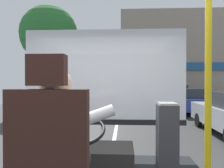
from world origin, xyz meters
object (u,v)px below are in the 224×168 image
(handrail_pole, at_px, (208,98))
(parked_car_black, at_px, (165,93))
(fare_box, at_px, (167,147))
(bus_driver, at_px, (58,143))
(parked_car_blue, at_px, (188,100))
(parked_car_charcoal, at_px, (173,94))
(steering_console, at_px, (85,162))

(handrail_pole, height_order, parked_car_black, handrail_pole)
(fare_box, bearing_deg, bus_driver, -134.32)
(parked_car_blue, bearing_deg, parked_car_charcoal, 88.77)
(steering_console, bearing_deg, handrail_pole, -45.52)
(handrail_pole, bearing_deg, parked_car_black, 81.14)
(parked_car_blue, bearing_deg, fare_box, -106.09)
(parked_car_blue, distance_m, parked_car_charcoal, 4.62)
(bus_driver, xyz_separation_m, fare_box, (0.89, 0.91, -0.27))
(fare_box, distance_m, parked_car_black, 19.99)
(bus_driver, relative_size, steering_console, 0.72)
(bus_driver, xyz_separation_m, handrail_pole, (1.01, 0.05, 0.31))
(steering_console, xyz_separation_m, parked_car_blue, (3.98, 10.53, -0.13))
(bus_driver, height_order, fare_box, bus_driver)
(steering_console, distance_m, parked_car_blue, 11.26)
(bus_driver, xyz_separation_m, steering_console, (-0.00, 1.08, -0.51))
(steering_console, distance_m, fare_box, 0.94)
(steering_console, bearing_deg, parked_car_charcoal, 74.94)
(fare_box, xyz_separation_m, parked_car_blue, (3.09, 10.70, -0.37))
(bus_driver, bearing_deg, fare_box, 45.68)
(handrail_pole, bearing_deg, steering_console, 134.48)
(handrail_pole, relative_size, parked_car_charcoal, 0.51)
(fare_box, relative_size, parked_car_charcoal, 0.23)
(bus_driver, relative_size, parked_car_black, 0.18)
(bus_driver, xyz_separation_m, parked_car_blue, (3.98, 11.61, -0.63))
(parked_car_charcoal, bearing_deg, parked_car_black, 88.19)
(parked_car_charcoal, distance_m, parked_car_black, 4.40)
(handrail_pole, distance_m, parked_car_black, 20.84)
(fare_box, distance_m, parked_car_charcoal, 15.64)
(steering_console, distance_m, parked_car_black, 19.99)
(bus_driver, bearing_deg, parked_car_black, 78.45)
(handrail_pole, height_order, fare_box, handrail_pole)
(parked_car_blue, xyz_separation_m, parked_car_black, (0.24, 9.01, -0.03))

